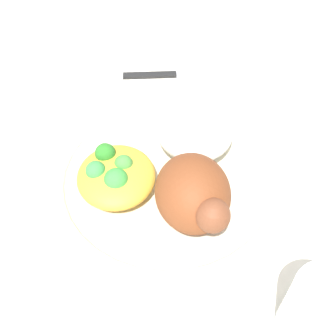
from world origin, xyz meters
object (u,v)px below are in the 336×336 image
(fork, at_px, (158,87))
(water_glass, at_px, (321,315))
(roasted_chicken, at_px, (194,194))
(rice_pile, at_px, (194,129))
(knife, at_px, (176,74))
(mac_cheese_with_broccoli, at_px, (115,175))
(plate, at_px, (168,178))

(fork, height_order, water_glass, water_glass)
(roasted_chicken, relative_size, water_glass, 1.30)
(rice_pile, xyz_separation_m, water_glass, (0.24, 0.07, -0.00))
(rice_pile, bearing_deg, water_glass, 16.23)
(fork, height_order, knife, knife)
(mac_cheese_with_broccoli, xyz_separation_m, knife, (-0.21, 0.10, -0.03))
(fork, bearing_deg, mac_cheese_with_broccoli, -20.74)
(rice_pile, distance_m, fork, 0.14)
(roasted_chicken, xyz_separation_m, fork, (-0.23, -0.01, -0.05))
(rice_pile, bearing_deg, knife, 179.73)
(rice_pile, relative_size, knife, 0.53)
(mac_cheese_with_broccoli, relative_size, fork, 0.64)
(plate, xyz_separation_m, knife, (-0.20, 0.04, -0.01))
(plate, xyz_separation_m, rice_pile, (-0.05, 0.04, 0.03))
(rice_pile, distance_m, mac_cheese_with_broccoli, 0.11)
(plate, xyz_separation_m, water_glass, (0.19, 0.11, 0.03))
(knife, bearing_deg, roasted_chicken, -4.47)
(mac_cheese_with_broccoli, distance_m, water_glass, 0.25)
(roasted_chicken, relative_size, knife, 0.53)
(rice_pile, relative_size, fork, 0.71)
(rice_pile, relative_size, water_glass, 1.31)
(mac_cheese_with_broccoli, height_order, water_glass, water_glass)
(mac_cheese_with_broccoli, bearing_deg, roasted_chicken, 56.14)
(water_glass, bearing_deg, mac_cheese_with_broccoli, -137.64)
(mac_cheese_with_broccoli, xyz_separation_m, water_glass, (0.18, 0.17, 0.01))
(knife, bearing_deg, water_glass, 9.87)
(plate, bearing_deg, knife, 169.09)
(plate, distance_m, water_glass, 0.22)
(roasted_chicken, height_order, fork, roasted_chicken)
(plate, relative_size, water_glass, 3.32)
(water_glass, bearing_deg, fork, -164.86)
(roasted_chicken, distance_m, water_glass, 0.16)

